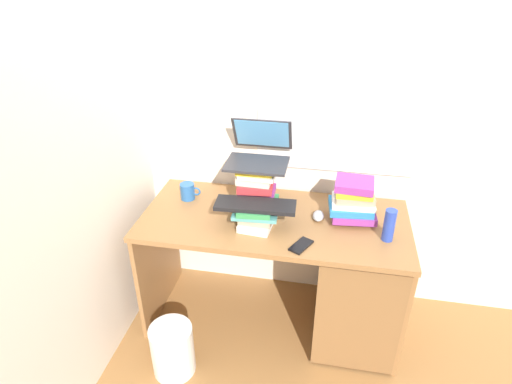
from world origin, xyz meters
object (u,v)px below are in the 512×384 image
(cell_phone, at_px, (301,246))
(desk, at_px, (337,277))
(wastebasket, at_px, (173,349))
(book_stack_tall, at_px, (256,186))
(keyboard, at_px, (255,205))
(water_bottle, at_px, (389,225))
(laptop, at_px, (259,151))
(mug, at_px, (188,191))
(book_stack_keyboard_riser, at_px, (256,216))
(computer_mouse, at_px, (318,216))
(book_stack_side, at_px, (353,201))

(cell_phone, bearing_deg, desk, 73.06)
(wastebasket, bearing_deg, book_stack_tall, 58.08)
(keyboard, bearing_deg, book_stack_tall, 96.47)
(desk, xyz_separation_m, water_bottle, (0.22, -0.07, 0.42))
(water_bottle, bearing_deg, desk, 162.49)
(book_stack_tall, bearing_deg, wastebasket, -121.92)
(laptop, height_order, mug, laptop)
(desk, height_order, mug, mug)
(book_stack_keyboard_riser, relative_size, keyboard, 0.58)
(book_stack_keyboard_riser, xyz_separation_m, computer_mouse, (0.32, 0.13, -0.04))
(laptop, height_order, water_bottle, laptop)
(laptop, height_order, cell_phone, laptop)
(mug, xyz_separation_m, water_bottle, (1.12, -0.21, 0.04))
(mug, bearing_deg, book_stack_side, -3.08)
(book_stack_side, relative_size, mug, 2.16)
(book_stack_keyboard_riser, height_order, cell_phone, book_stack_keyboard_riser)
(keyboard, relative_size, mug, 3.44)
(water_bottle, bearing_deg, book_stack_tall, 165.81)
(book_stack_tall, bearing_deg, mug, 175.72)
(desk, xyz_separation_m, book_stack_tall, (-0.49, 0.11, 0.48))
(water_bottle, bearing_deg, mug, 169.40)
(book_stack_side, distance_m, keyboard, 0.52)
(desk, distance_m, computer_mouse, 0.39)
(desk, bearing_deg, mug, 171.13)
(book_stack_tall, distance_m, book_stack_keyboard_riser, 0.20)
(book_stack_keyboard_riser, bearing_deg, wastebasket, -134.85)
(computer_mouse, bearing_deg, laptop, 162.32)
(water_bottle, bearing_deg, laptop, 160.90)
(laptop, distance_m, wastebasket, 1.17)
(book_stack_side, bearing_deg, water_bottle, -41.73)
(book_stack_tall, height_order, wastebasket, book_stack_tall)
(computer_mouse, distance_m, mug, 0.77)
(laptop, distance_m, computer_mouse, 0.48)
(book_stack_tall, relative_size, mug, 2.24)
(mug, xyz_separation_m, cell_phone, (0.70, -0.35, -0.04))
(desk, distance_m, book_stack_side, 0.46)
(desk, height_order, water_bottle, water_bottle)
(book_stack_tall, distance_m, computer_mouse, 0.38)
(book_stack_tall, bearing_deg, cell_phone, -48.04)
(book_stack_keyboard_riser, xyz_separation_m, laptop, (-0.03, 0.24, 0.27))
(book_stack_tall, xyz_separation_m, mug, (-0.41, 0.03, -0.09))
(book_stack_side, xyz_separation_m, keyboard, (-0.50, -0.16, 0.01))
(book_stack_keyboard_riser, distance_m, keyboard, 0.07)
(computer_mouse, distance_m, cell_phone, 0.28)
(desk, height_order, book_stack_side, book_stack_side)
(book_stack_side, height_order, keyboard, book_stack_side)
(keyboard, xyz_separation_m, cell_phone, (0.26, -0.14, -0.12))
(computer_mouse, bearing_deg, water_bottle, -20.48)
(computer_mouse, bearing_deg, mug, 174.22)
(book_stack_tall, xyz_separation_m, water_bottle, (0.71, -0.18, -0.06))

